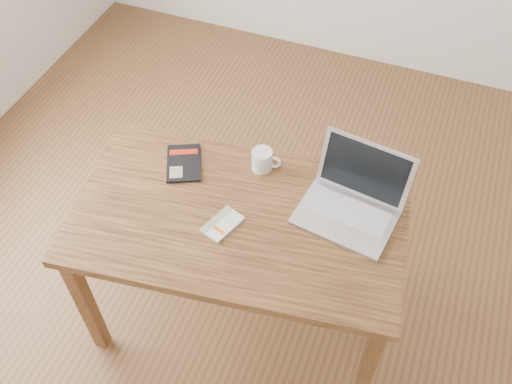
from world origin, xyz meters
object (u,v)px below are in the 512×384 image
(laptop, at_px, (352,201))
(coffee_mug, at_px, (263,160))
(desk, at_px, (239,230))
(black_guidebook, at_px, (184,163))
(white_guidebook, at_px, (223,224))

(laptop, bearing_deg, coffee_mug, 176.48)
(desk, distance_m, black_guidebook, 0.38)
(black_guidebook, height_order, coffee_mug, coffee_mug)
(laptop, bearing_deg, desk, -146.33)
(desk, xyz_separation_m, black_guidebook, (-0.32, 0.17, 0.10))
(black_guidebook, bearing_deg, laptop, -24.01)
(black_guidebook, distance_m, laptop, 0.72)
(black_guidebook, relative_size, laptop, 0.61)
(white_guidebook, relative_size, coffee_mug, 1.43)
(desk, xyz_separation_m, white_guidebook, (-0.04, -0.06, 0.10))
(desk, bearing_deg, laptop, 17.85)
(coffee_mug, bearing_deg, laptop, -18.41)
(black_guidebook, bearing_deg, coffee_mug, -7.96)
(desk, height_order, black_guidebook, black_guidebook)
(white_guidebook, height_order, coffee_mug, coffee_mug)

